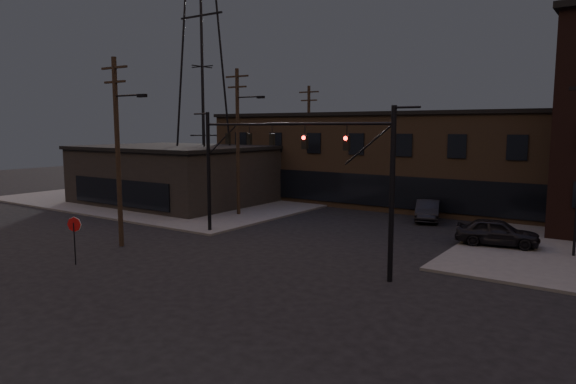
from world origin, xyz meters
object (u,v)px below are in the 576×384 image
object	(u,v)px
traffic_signal_near	(369,173)
parked_car_lot_a	(497,232)
traffic_signal_far	(223,158)
stop_sign	(74,229)
car_crossing	(428,210)

from	to	relation	value
traffic_signal_near	parked_car_lot_a	world-z (taller)	traffic_signal_near
traffic_signal_far	traffic_signal_near	bearing A→B (deg)	-16.17
traffic_signal_far	stop_sign	world-z (taller)	traffic_signal_far
traffic_signal_far	car_crossing	world-z (taller)	traffic_signal_far
parked_car_lot_a	stop_sign	bearing A→B (deg)	123.13
traffic_signal_near	car_crossing	size ratio (longest dim) A/B	1.68
traffic_signal_near	parked_car_lot_a	xyz separation A→B (m)	(3.64, 9.71, -3.99)
traffic_signal_near	parked_car_lot_a	size ratio (longest dim) A/B	1.73
traffic_signal_far	parked_car_lot_a	world-z (taller)	traffic_signal_far
stop_sign	traffic_signal_near	bearing A→B (deg)	25.90
traffic_signal_far	parked_car_lot_a	xyz separation A→B (m)	(15.72, 6.21, -4.08)
parked_car_lot_a	car_crossing	distance (m)	8.96
traffic_signal_near	car_crossing	xyz separation A→B (m)	(-2.72, 16.01, -4.14)
traffic_signal_far	parked_car_lot_a	size ratio (longest dim) A/B	1.73
parked_car_lot_a	traffic_signal_far	bearing A→B (deg)	101.07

